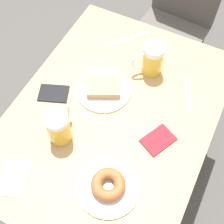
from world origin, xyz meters
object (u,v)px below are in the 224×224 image
at_px(plate_with_cake, 104,88).
at_px(passport_near_edge, 158,140).
at_px(beer_mug_center, 152,59).
at_px(passport_far_edge, 54,93).
at_px(beer_mug_left, 59,127).
at_px(napkin_folded, 14,177).
at_px(knife, 128,39).
at_px(chair, 176,16).
at_px(plate_with_donut, 108,186).
at_px(fork, 188,94).

distance_m(plate_with_cake, passport_near_edge, 0.32).
bearing_deg(beer_mug_center, passport_far_edge, -136.69).
distance_m(beer_mug_left, napkin_folded, 0.24).
bearing_deg(passport_far_edge, plate_with_cake, 31.64).
bearing_deg(plate_with_cake, knife, 96.02).
relative_size(chair, passport_near_edge, 5.63).
bearing_deg(beer_mug_center, knife, 143.82).
distance_m(chair, plate_with_donut, 1.19).
distance_m(plate_with_cake, plate_with_donut, 0.43).
xyz_separation_m(fork, knife, (-0.37, 0.17, -0.00)).
bearing_deg(chair, napkin_folded, -93.87).
relative_size(beer_mug_left, fork, 0.89).
relative_size(beer_mug_center, fork, 0.89).
xyz_separation_m(plate_with_cake, passport_near_edge, (0.30, -0.12, -0.01)).
height_order(chair, beer_mug_center, same).
xyz_separation_m(chair, fork, (0.26, -0.65, 0.19)).
height_order(plate_with_donut, fork, plate_with_donut).
bearing_deg(passport_near_edge, plate_with_donut, -109.40).
bearing_deg(plate_with_cake, chair, 84.42).
height_order(chair, fork, chair).
bearing_deg(fork, passport_near_edge, -97.48).
bearing_deg(passport_far_edge, knife, 70.58).
relative_size(passport_near_edge, passport_far_edge, 1.02).
bearing_deg(fork, plate_with_cake, -157.10).
relative_size(beer_mug_center, napkin_folded, 0.89).
bearing_deg(plate_with_cake, napkin_folded, -103.20).
xyz_separation_m(plate_with_donut, beer_mug_left, (-0.26, 0.10, 0.05)).
bearing_deg(plate_with_cake, passport_far_edge, -148.36).
bearing_deg(chair, beer_mug_left, -92.05).
relative_size(chair, knife, 4.84).
distance_m(chair, knife, 0.52).
xyz_separation_m(plate_with_cake, fork, (0.34, 0.14, -0.01)).
height_order(plate_with_cake, passport_near_edge, plate_with_cake).
height_order(plate_with_cake, napkin_folded, plate_with_cake).
bearing_deg(plate_with_donut, beer_mug_left, 158.50).
bearing_deg(beer_mug_left, napkin_folded, -106.88).
bearing_deg(beer_mug_center, fork, -13.61).
bearing_deg(passport_far_edge, passport_near_edge, -0.59).
relative_size(beer_mug_center, passport_far_edge, 1.00).
bearing_deg(passport_far_edge, beer_mug_center, 43.31).
relative_size(knife, passport_far_edge, 1.18).
bearing_deg(knife, beer_mug_left, -91.48).
bearing_deg(passport_far_edge, napkin_folded, -79.88).
xyz_separation_m(beer_mug_center, fork, (0.20, -0.05, -0.07)).
bearing_deg(beer_mug_center, beer_mug_left, -111.94).
height_order(passport_near_edge, passport_far_edge, same).
distance_m(plate_with_cake, fork, 0.36).
relative_size(fork, passport_near_edge, 1.10).
relative_size(plate_with_donut, beer_mug_left, 1.55).
relative_size(napkin_folded, passport_near_edge, 1.10).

